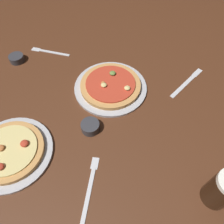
{
  "coord_description": "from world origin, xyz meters",
  "views": [
    {
      "loc": [
        -0.02,
        -0.51,
        0.74
      ],
      "look_at": [
        0.0,
        0.0,
        0.02
      ],
      "focal_mm": 34.87,
      "sensor_mm": 36.0,
      "label": 1
    }
  ],
  "objects_px": {
    "ramekin_butter": "(90,127)",
    "fork_left": "(49,52)",
    "ramekin_sauce": "(17,58)",
    "knife_right": "(187,82)",
    "beer_mug_dark": "(223,189)",
    "pizza_plate_far": "(110,86)",
    "fork_spare": "(90,187)",
    "pizza_plate_near": "(10,152)"
  },
  "relations": [
    {
      "from": "beer_mug_dark",
      "to": "ramekin_butter",
      "type": "xyz_separation_m",
      "value": [
        -0.41,
        0.27,
        -0.06
      ]
    },
    {
      "from": "ramekin_butter",
      "to": "fork_spare",
      "type": "relative_size",
      "value": 0.32
    },
    {
      "from": "pizza_plate_near",
      "to": "ramekin_butter",
      "type": "xyz_separation_m",
      "value": [
        0.29,
        0.09,
        0.0
      ]
    },
    {
      "from": "ramekin_butter",
      "to": "ramekin_sauce",
      "type": "bearing_deg",
      "value": 131.7
    },
    {
      "from": "pizza_plate_far",
      "to": "knife_right",
      "type": "relative_size",
      "value": 1.71
    },
    {
      "from": "knife_right",
      "to": "fork_spare",
      "type": "xyz_separation_m",
      "value": [
        -0.44,
        -0.46,
        0.0
      ]
    },
    {
      "from": "beer_mug_dark",
      "to": "ramekin_butter",
      "type": "relative_size",
      "value": 2.08
    },
    {
      "from": "beer_mug_dark",
      "to": "fork_spare",
      "type": "xyz_separation_m",
      "value": [
        -0.41,
        0.05,
        -0.07
      ]
    },
    {
      "from": "pizza_plate_near",
      "to": "pizza_plate_far",
      "type": "distance_m",
      "value": 0.48
    },
    {
      "from": "knife_right",
      "to": "fork_left",
      "type": "bearing_deg",
      "value": 159.55
    },
    {
      "from": "beer_mug_dark",
      "to": "ramekin_sauce",
      "type": "bearing_deg",
      "value": 138.4
    },
    {
      "from": "beer_mug_dark",
      "to": "knife_right",
      "type": "height_order",
      "value": "beer_mug_dark"
    },
    {
      "from": "ramekin_sauce",
      "to": "knife_right",
      "type": "height_order",
      "value": "ramekin_sauce"
    },
    {
      "from": "ramekin_butter",
      "to": "knife_right",
      "type": "bearing_deg",
      "value": 27.48
    },
    {
      "from": "fork_left",
      "to": "knife_right",
      "type": "bearing_deg",
      "value": -20.45
    },
    {
      "from": "pizza_plate_far",
      "to": "beer_mug_dark",
      "type": "relative_size",
      "value": 2.15
    },
    {
      "from": "ramekin_sauce",
      "to": "fork_left",
      "type": "relative_size",
      "value": 0.35
    },
    {
      "from": "pizza_plate_near",
      "to": "beer_mug_dark",
      "type": "distance_m",
      "value": 0.72
    },
    {
      "from": "ramekin_butter",
      "to": "knife_right",
      "type": "relative_size",
      "value": 0.38
    },
    {
      "from": "ramekin_butter",
      "to": "fork_left",
      "type": "xyz_separation_m",
      "value": [
        -0.22,
        0.48,
        -0.01
      ]
    },
    {
      "from": "ramekin_sauce",
      "to": "fork_spare",
      "type": "height_order",
      "value": "ramekin_sauce"
    },
    {
      "from": "ramekin_sauce",
      "to": "knife_right",
      "type": "relative_size",
      "value": 0.38
    },
    {
      "from": "ramekin_butter",
      "to": "knife_right",
      "type": "height_order",
      "value": "ramekin_butter"
    },
    {
      "from": "pizza_plate_near",
      "to": "pizza_plate_far",
      "type": "height_order",
      "value": "same"
    },
    {
      "from": "ramekin_sauce",
      "to": "fork_left",
      "type": "xyz_separation_m",
      "value": [
        0.15,
        0.06,
        -0.01
      ]
    },
    {
      "from": "ramekin_sauce",
      "to": "pizza_plate_near",
      "type": "bearing_deg",
      "value": -80.74
    },
    {
      "from": "fork_left",
      "to": "ramekin_sauce",
      "type": "bearing_deg",
      "value": -158.02
    },
    {
      "from": "ramekin_sauce",
      "to": "ramekin_butter",
      "type": "relative_size",
      "value": 0.99
    },
    {
      "from": "knife_right",
      "to": "fork_spare",
      "type": "distance_m",
      "value": 0.64
    },
    {
      "from": "pizza_plate_near",
      "to": "ramekin_sauce",
      "type": "relative_size",
      "value": 4.19
    },
    {
      "from": "pizza_plate_far",
      "to": "ramekin_sauce",
      "type": "xyz_separation_m",
      "value": [
        -0.45,
        0.2,
        -0.0
      ]
    },
    {
      "from": "beer_mug_dark",
      "to": "fork_left",
      "type": "height_order",
      "value": "beer_mug_dark"
    },
    {
      "from": "pizza_plate_far",
      "to": "ramekin_sauce",
      "type": "height_order",
      "value": "pizza_plate_far"
    },
    {
      "from": "ramekin_butter",
      "to": "fork_spare",
      "type": "height_order",
      "value": "ramekin_butter"
    },
    {
      "from": "knife_right",
      "to": "pizza_plate_far",
      "type": "bearing_deg",
      "value": -176.94
    },
    {
      "from": "pizza_plate_near",
      "to": "fork_left",
      "type": "distance_m",
      "value": 0.57
    },
    {
      "from": "pizza_plate_near",
      "to": "pizza_plate_far",
      "type": "relative_size",
      "value": 0.93
    },
    {
      "from": "fork_left",
      "to": "fork_spare",
      "type": "bearing_deg",
      "value": -72.69
    },
    {
      "from": "pizza_plate_near",
      "to": "beer_mug_dark",
      "type": "height_order",
      "value": "beer_mug_dark"
    },
    {
      "from": "beer_mug_dark",
      "to": "ramekin_butter",
      "type": "height_order",
      "value": "beer_mug_dark"
    },
    {
      "from": "beer_mug_dark",
      "to": "fork_left",
      "type": "xyz_separation_m",
      "value": [
        -0.62,
        0.75,
        -0.07
      ]
    },
    {
      "from": "pizza_plate_far",
      "to": "ramekin_butter",
      "type": "relative_size",
      "value": 4.47
    }
  ]
}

